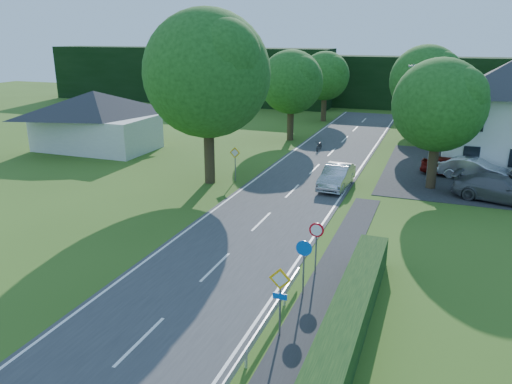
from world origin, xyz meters
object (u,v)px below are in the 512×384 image
at_px(parked_car_silver_a, 473,169).
at_px(parked_car_red, 450,166).
at_px(motorcycle, 319,146).
at_px(parked_car_grey, 499,189).
at_px(streetlight, 431,117).
at_px(moving_car, 337,176).
at_px(parasol, 502,161).

bearing_deg(parked_car_silver_a, parked_car_red, 84.51).
xyz_separation_m(motorcycle, parked_car_red, (10.87, -4.60, 0.25)).
height_order(parked_car_red, parked_car_grey, parked_car_grey).
relative_size(streetlight, parked_car_red, 1.97).
height_order(moving_car, parked_car_red, moving_car).
height_order(motorcycle, parked_car_grey, parked_car_grey).
xyz_separation_m(moving_car, parked_car_silver_a, (8.69, 5.28, 0.00)).
bearing_deg(parasol, parked_car_red, -148.21).
height_order(parked_car_grey, parasol, parasol).
relative_size(streetlight, parked_car_grey, 1.47).
xyz_separation_m(parked_car_red, parked_car_grey, (2.86, -5.21, 0.10)).
bearing_deg(streetlight, parked_car_silver_a, 19.62).
bearing_deg(parked_car_red, parasol, -51.72).
bearing_deg(parked_car_grey, moving_car, 107.92).
distance_m(moving_car, parked_car_red, 9.24).
bearing_deg(parked_car_red, moving_car, 135.89).
relative_size(streetlight, parasol, 4.11).
bearing_deg(parasol, motorcycle, 170.74).
distance_m(parked_car_red, parasol, 4.25).
relative_size(streetlight, motorcycle, 4.82).
bearing_deg(parked_car_red, parked_car_grey, -144.74).
bearing_deg(motorcycle, parked_car_grey, -34.91).
xyz_separation_m(moving_car, motorcycle, (-3.73, 10.46, -0.33)).
xyz_separation_m(streetlight, parasol, (5.21, 3.95, -3.55)).
distance_m(moving_car, parked_car_silver_a, 10.17).
height_order(motorcycle, parked_car_red, parked_car_red).
bearing_deg(moving_car, motorcycle, 111.87).
xyz_separation_m(parked_car_grey, parasol, (0.75, 7.45, 0.09)).
distance_m(motorcycle, parked_car_red, 11.80).
bearing_deg(parked_car_silver_a, motorcycle, 82.44).
bearing_deg(parked_car_grey, parked_car_silver_a, 29.95).
xyz_separation_m(streetlight, moving_car, (-5.53, -4.15, -3.66)).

